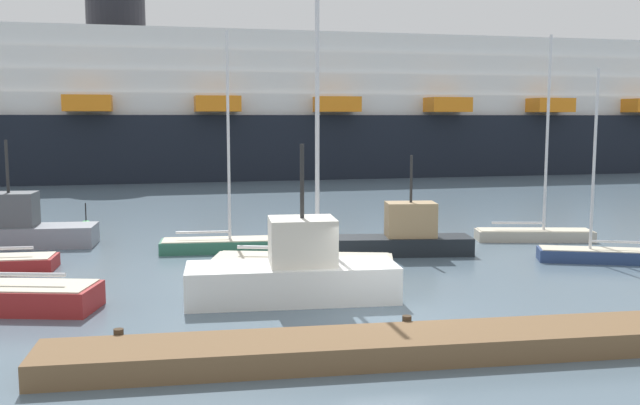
{
  "coord_description": "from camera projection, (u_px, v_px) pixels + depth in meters",
  "views": [
    {
      "loc": [
        -4.97,
        -19.54,
        5.8
      ],
      "look_at": [
        0.0,
        11.76,
        1.94
      ],
      "focal_mm": 39.46,
      "sensor_mm": 36.0,
      "label": 1
    }
  ],
  "objects": [
    {
      "name": "sailboat_4",
      "position": [
        535.0,
        231.0,
        33.15
      ],
      "size": [
        5.56,
        2.22,
        9.54
      ],
      "rotation": [
        0.0,
        0.0,
        -0.18
      ],
      "color": "#BCB29E",
      "rests_on": "ground_plane"
    },
    {
      "name": "sailboat_6",
      "position": [
        303.0,
        260.0,
        26.06
      ],
      "size": [
        6.9,
        3.36,
        11.59
      ],
      "rotation": [
        0.0,
        0.0,
        -0.22
      ],
      "color": "#BCB29E",
      "rests_on": "ground_plane"
    },
    {
      "name": "cruise_ship",
      "position": [
        315.0,
        113.0,
        72.07
      ],
      "size": [
        109.69,
        23.75,
        19.27
      ],
      "rotation": [
        0.0,
        0.0,
        0.08
      ],
      "color": "black",
      "rests_on": "ground_plane"
    },
    {
      "name": "fishing_boat_2",
      "position": [
        406.0,
        236.0,
        29.83
      ],
      "size": [
        5.84,
        2.2,
        4.22
      ],
      "rotation": [
        0.0,
        0.0,
        -0.1
      ],
      "color": "black",
      "rests_on": "ground_plane"
    },
    {
      "name": "fishing_boat_0",
      "position": [
        294.0,
        273.0,
        22.28
      ],
      "size": [
        6.69,
        2.35,
        4.97
      ],
      "rotation": [
        0.0,
        0.0,
        -0.02
      ],
      "color": "white",
      "rests_on": "ground_plane"
    },
    {
      "name": "sailboat_0",
      "position": [
        600.0,
        253.0,
        28.28
      ],
      "size": [
        4.93,
        2.65,
        7.69
      ],
      "rotation": [
        0.0,
        0.0,
        2.82
      ],
      "color": "navy",
      "rests_on": "ground_plane"
    },
    {
      "name": "fishing_boat_1",
      "position": [
        16.0,
        228.0,
        31.52
      ],
      "size": [
        6.75,
        2.18,
        4.8
      ],
      "rotation": [
        0.0,
        0.0,
        3.12
      ],
      "color": "gray",
      "rests_on": "ground_plane"
    },
    {
      "name": "dock_pier",
      "position": [
        419.0,
        345.0,
        17.1
      ],
      "size": [
        18.0,
        2.15,
        0.72
      ],
      "color": "brown",
      "rests_on": "ground_plane"
    },
    {
      "name": "sailboat_3",
      "position": [
        221.0,
        242.0,
        30.44
      ],
      "size": [
        5.17,
        1.69,
        9.4
      ],
      "rotation": [
        0.0,
        0.0,
        -0.03
      ],
      "color": "#2D6B51",
      "rests_on": "ground_plane"
    },
    {
      "name": "ground_plane",
      "position": [
        383.0,
        316.0,
        20.63
      ],
      "size": [
        600.0,
        600.0,
        0.0
      ],
      "primitive_type": "plane",
      "color": "slate"
    },
    {
      "name": "channel_buoy_1",
      "position": [
        86.0,
        228.0,
        34.69
      ],
      "size": [
        0.73,
        0.73,
        1.6
      ],
      "color": "green",
      "rests_on": "ground_plane"
    }
  ]
}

